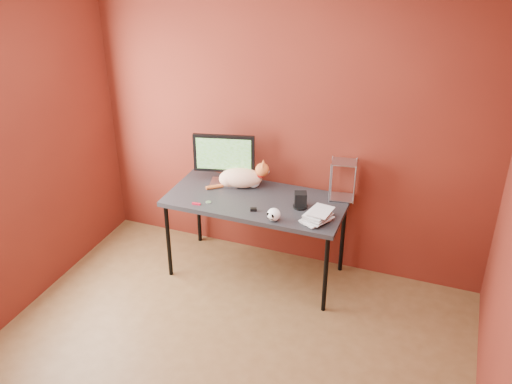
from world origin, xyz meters
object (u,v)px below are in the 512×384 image
at_px(skull_mug, 274,214).
at_px(speaker, 300,201).
at_px(desk, 256,204).
at_px(cat, 242,177).
at_px(book_stack, 313,156).
at_px(monitor, 224,157).

distance_m(skull_mug, speaker, 0.31).
relative_size(desk, cat, 2.94).
relative_size(cat, book_stack, 0.48).
relative_size(monitor, cat, 1.02).
distance_m(desk, book_stack, 0.79).
height_order(monitor, book_stack, book_stack).
height_order(desk, monitor, monitor).
relative_size(monitor, skull_mug, 4.60).
relative_size(desk, book_stack, 1.41).
bearing_deg(skull_mug, cat, 153.09).
height_order(desk, cat, cat).
xyz_separation_m(cat, speaker, (0.59, -0.18, -0.03)).
bearing_deg(desk, cat, 139.96).
relative_size(skull_mug, book_stack, 0.11).
bearing_deg(monitor, skull_mug, -50.50).
distance_m(desk, cat, 0.29).
relative_size(cat, skull_mug, 4.49).
bearing_deg(cat, book_stack, -37.19).
distance_m(speaker, book_stack, 0.50).
bearing_deg(monitor, speaker, -27.50).
relative_size(monitor, book_stack, 0.49).
relative_size(desk, monitor, 2.87).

